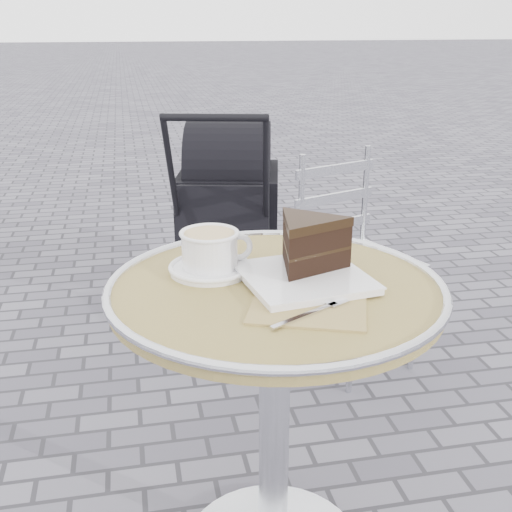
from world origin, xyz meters
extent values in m
cylinder|color=silver|center=(0.00, 0.00, 0.36)|extent=(0.07, 0.07, 0.67)
cylinder|color=tan|center=(0.00, 0.00, 0.71)|extent=(0.70, 0.70, 0.03)
torus|color=silver|center=(0.00, 0.00, 0.73)|extent=(0.72, 0.72, 0.02)
cylinder|color=white|center=(-0.13, 0.10, 0.74)|extent=(0.18, 0.18, 0.01)
cylinder|color=white|center=(-0.13, 0.10, 0.78)|extent=(0.13, 0.13, 0.08)
torus|color=white|center=(-0.06, 0.11, 0.78)|extent=(0.06, 0.02, 0.06)
cylinder|color=beige|center=(-0.13, 0.10, 0.82)|extent=(0.11, 0.11, 0.01)
cube|color=#A28559|center=(0.04, -0.10, 0.73)|extent=(0.29, 0.29, 0.00)
cube|color=white|center=(0.06, 0.00, 0.74)|extent=(0.28, 0.28, 0.01)
cylinder|color=silver|center=(0.43, 0.67, 0.20)|extent=(0.02, 0.02, 0.41)
cylinder|color=silver|center=(0.72, 0.79, 0.20)|extent=(0.02, 0.02, 0.41)
cylinder|color=silver|center=(0.32, 0.96, 0.20)|extent=(0.02, 0.02, 0.41)
cylinder|color=silver|center=(0.61, 1.07, 0.20)|extent=(0.02, 0.02, 0.41)
cube|color=silver|center=(0.52, 0.87, 0.42)|extent=(0.47, 0.47, 0.02)
cube|color=black|center=(0.14, 1.54, 0.44)|extent=(0.51, 0.68, 0.37)
cylinder|color=black|center=(0.02, 1.06, 0.93)|extent=(0.38, 0.12, 0.03)
cylinder|color=black|center=(-0.11, 1.32, 0.08)|extent=(0.07, 0.17, 0.16)
cylinder|color=black|center=(0.26, 1.23, 0.08)|extent=(0.07, 0.17, 0.16)
cylinder|color=black|center=(0.01, 1.85, 0.13)|extent=(0.09, 0.26, 0.26)
cylinder|color=black|center=(0.39, 1.76, 0.13)|extent=(0.09, 0.26, 0.26)
camera|label=1|loc=(-0.29, -1.21, 1.26)|focal=45.00mm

